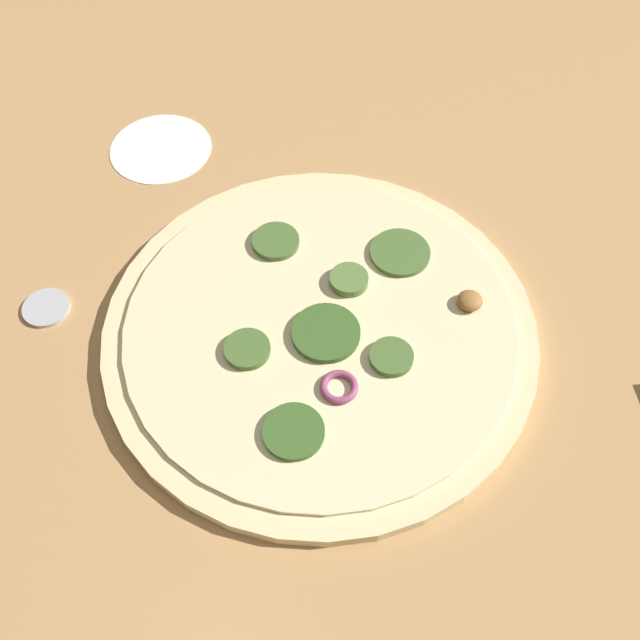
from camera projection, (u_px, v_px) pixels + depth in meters
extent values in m
plane|color=tan|center=(320.00, 335.00, 0.62)|extent=(3.00, 3.00, 0.00)
cylinder|color=beige|center=(320.00, 331.00, 0.62)|extent=(0.36, 0.36, 0.01)
cylinder|color=beige|center=(320.00, 326.00, 0.61)|extent=(0.32, 0.32, 0.00)
cylinder|color=#385B23|center=(325.00, 333.00, 0.60)|extent=(0.06, 0.06, 0.01)
cylinder|color=#47662D|center=(247.00, 348.00, 0.59)|extent=(0.04, 0.04, 0.01)
cylinder|color=#47662D|center=(274.00, 242.00, 0.66)|extent=(0.04, 0.04, 0.01)
torus|color=#934266|center=(339.00, 387.00, 0.57)|extent=(0.03, 0.03, 0.01)
cylinder|color=#47662D|center=(391.00, 357.00, 0.59)|extent=(0.04, 0.04, 0.01)
cylinder|color=#385B23|center=(293.00, 432.00, 0.55)|extent=(0.05, 0.05, 0.01)
cylinder|color=#567538|center=(349.00, 280.00, 0.63)|extent=(0.03, 0.03, 0.01)
cylinder|color=#47662D|center=(400.00, 253.00, 0.65)|extent=(0.05, 0.05, 0.00)
ellipsoid|color=#996633|center=(470.00, 300.00, 0.62)|extent=(0.02, 0.02, 0.01)
cylinder|color=#B2B2B7|center=(46.00, 307.00, 0.64)|extent=(0.04, 0.04, 0.01)
cylinder|color=white|center=(161.00, 148.00, 0.75)|extent=(0.10, 0.10, 0.00)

